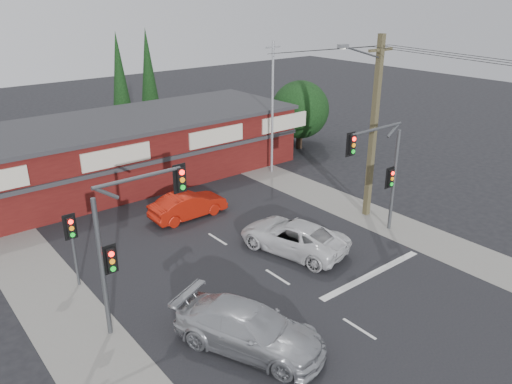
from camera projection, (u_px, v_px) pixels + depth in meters
ground at (293, 287)px, 21.73m from camera, size 120.00×120.00×0.00m
road_strip at (226, 245)px, 25.34m from camera, size 14.00×70.00×0.01m
verge_left at (57, 306)px, 20.41m from camera, size 3.00×70.00×0.02m
verge_right at (340, 203)px, 30.27m from camera, size 3.00×70.00×0.02m
stop_line at (372, 274)px, 22.67m from camera, size 6.50×0.35×0.01m
white_suv at (293, 236)px, 24.53m from camera, size 3.83×5.97×1.53m
silver_suv at (249, 329)px, 17.74m from camera, size 4.38×6.07×1.63m
red_sedan at (188, 205)px, 28.20m from camera, size 4.47×1.60×1.47m
lane_dashes at (172, 210)px, 29.33m from camera, size 0.12×58.64×0.01m
shop_building at (107, 153)px, 32.64m from camera, size 27.30×8.40×4.22m
tree_cluster at (298, 112)px, 40.34m from camera, size 5.90×5.10×5.50m
conifer_near at (120, 80)px, 39.08m from camera, size 1.80×1.80×9.25m
conifer_far at (148, 73)px, 42.56m from camera, size 1.80×1.80×9.25m
traffic_mast_left at (127, 231)px, 17.98m from camera, size 3.77×0.27×5.97m
traffic_mast_right at (382, 164)px, 24.96m from camera, size 3.96×0.27×5.97m
pedestal_signal at (72, 236)px, 21.00m from camera, size 0.55×0.27×3.38m
utility_pole at (373, 123)px, 26.73m from camera, size 4.38×0.59×10.00m
steel_pole at (272, 106)px, 33.87m from camera, size 1.20×0.16×9.00m
power_lines at (482, 64)px, 21.48m from camera, size 2.01×29.00×1.22m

